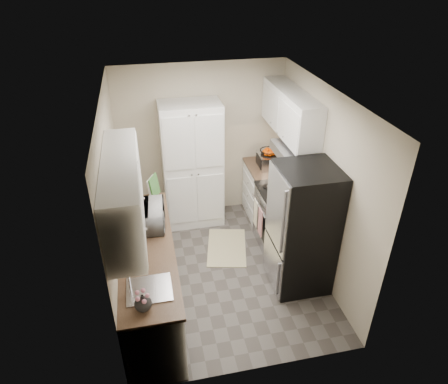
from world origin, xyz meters
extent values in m
plane|color=#56514C|center=(0.00, 0.00, 0.00)|extent=(3.20, 3.20, 0.00)
cube|color=beige|center=(0.00, 1.60, 1.25)|extent=(2.60, 0.04, 2.50)
cube|color=beige|center=(0.00, -1.60, 1.25)|extent=(2.60, 0.04, 2.50)
cube|color=beige|center=(-1.30, 0.00, 1.25)|extent=(0.04, 3.20, 2.50)
cube|color=beige|center=(1.30, 0.00, 1.25)|extent=(0.04, 3.20, 2.50)
cube|color=white|center=(0.00, 0.00, 2.50)|extent=(2.60, 3.20, 0.04)
cube|color=white|center=(-1.13, -0.75, 1.83)|extent=(0.33, 1.60, 0.70)
cube|color=white|center=(1.13, 0.82, 1.89)|extent=(0.33, 1.55, 0.58)
cube|color=#99999E|center=(1.07, 0.39, 1.52)|extent=(0.45, 0.76, 0.13)
cube|color=#B7B7BC|center=(-0.99, -1.15, 0.93)|extent=(0.45, 0.40, 0.02)
cube|color=brown|center=(-1.29, 0.20, 1.18)|extent=(0.02, 0.22, 0.22)
cube|color=white|center=(-0.20, 1.32, 1.00)|extent=(0.90, 0.55, 2.00)
cube|color=white|center=(-0.99, -0.43, 0.44)|extent=(0.60, 2.30, 0.88)
cube|color=brown|center=(-0.99, -0.43, 0.90)|extent=(0.63, 2.33, 0.04)
cube|color=white|center=(0.99, 1.19, 0.44)|extent=(0.60, 0.80, 0.88)
cube|color=brown|center=(0.99, 1.19, 0.90)|extent=(0.63, 0.83, 0.04)
cube|color=#B7B7BC|center=(0.97, 0.39, 0.45)|extent=(0.64, 0.76, 0.90)
cube|color=black|center=(0.97, 0.39, 0.92)|extent=(0.66, 0.78, 0.03)
cube|color=black|center=(1.26, 0.39, 1.02)|extent=(0.06, 0.76, 0.22)
cube|color=#DB908E|center=(0.60, 0.25, 0.55)|extent=(0.01, 0.16, 0.42)
cube|color=#F7EECA|center=(0.60, 0.49, 0.55)|extent=(0.01, 0.16, 0.42)
cube|color=#B7B7BC|center=(0.94, -0.41, 0.85)|extent=(0.70, 0.72, 1.70)
imported|color=#B8B8BD|center=(-0.91, -0.04, 1.06)|extent=(0.38, 0.54, 0.29)
cylinder|color=black|center=(-1.14, 0.51, 1.05)|extent=(0.07, 0.07, 0.27)
imported|color=silver|center=(-1.05, -1.39, 1.01)|extent=(0.19, 0.19, 0.17)
cube|color=#3F8136|center=(-0.81, 0.67, 1.07)|extent=(0.12, 0.23, 0.30)
cube|color=#ABAAAF|center=(0.98, 1.19, 1.03)|extent=(0.31, 0.39, 0.22)
cube|color=beige|center=(0.16, 0.46, 0.01)|extent=(0.75, 1.00, 0.01)
camera|label=1|loc=(-0.87, -4.17, 3.81)|focal=32.00mm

